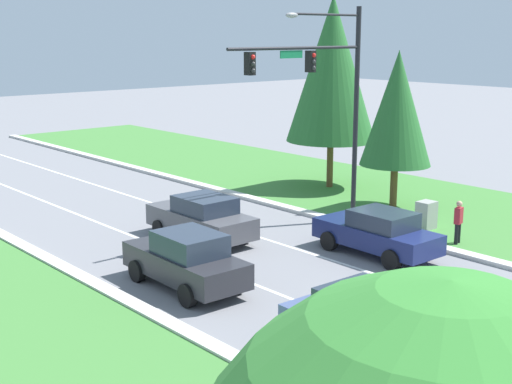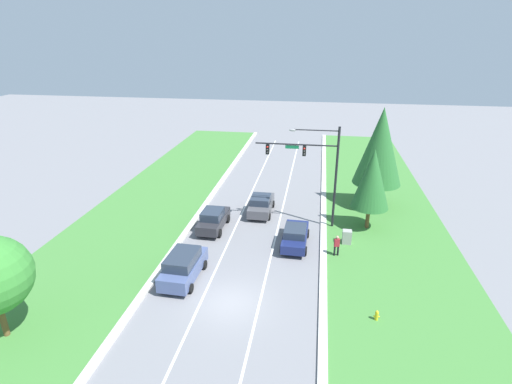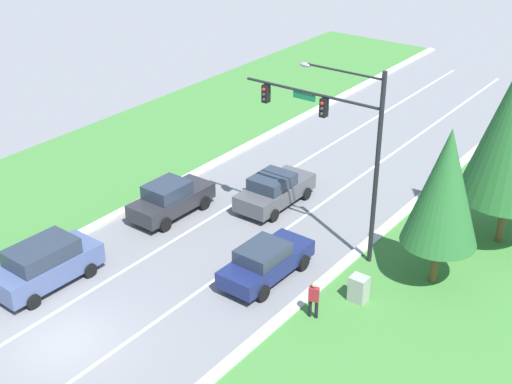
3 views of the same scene
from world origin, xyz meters
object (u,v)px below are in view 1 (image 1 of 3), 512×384
Objects in this scene: charcoal_sedan at (186,260)px; conifer_near_right_tree at (332,69)px; utility_cabinet at (426,216)px; conifer_far_right_tree at (397,109)px; graphite_sedan at (202,218)px; slate_blue_suv at (378,334)px; traffic_signal_mast at (326,85)px; navy_sedan at (378,232)px; pedestrian at (458,221)px.

conifer_near_right_tree is at bearing 28.14° from charcoal_sedan.
charcoal_sedan is 11.03m from utility_cabinet.
conifer_far_right_tree is at bearing 59.10° from utility_cabinet.
slate_blue_suv reaches higher than graphite_sedan.
traffic_signal_mast is at bearing 14.99° from charcoal_sedan.
graphite_sedan is (-3.51, 5.60, 0.03)m from navy_sedan.
graphite_sedan is 9.50m from pedestrian.
charcoal_sedan is at bearing -153.17° from conifer_near_right_tree.
traffic_signal_mast is at bearing -138.78° from conifer_near_right_tree.
slate_blue_suv is (-3.56, -11.41, 0.13)m from graphite_sedan.
navy_sedan is 3.35m from pedestrian.
graphite_sedan is at bearing 169.68° from conifer_far_right_tree.
traffic_signal_mast is at bearing 74.18° from navy_sedan.
conifer_near_right_tree is 1.36× the size of conifer_far_right_tree.
conifer_far_right_tree is (4.70, 0.20, -1.22)m from traffic_signal_mast.
graphite_sedan is at bearing -163.15° from conifer_near_right_tree.
conifer_far_right_tree is at bearing 38.95° from slate_blue_suv.
conifer_near_right_tree is (2.91, 7.93, 5.35)m from utility_cabinet.
pedestrian is at bearing 26.33° from slate_blue_suv.
slate_blue_suv is at bearing -143.04° from conifer_far_right_tree.
traffic_signal_mast is 7.67m from conifer_near_right_tree.
utility_cabinet is at bearing -3.39° from charcoal_sedan.
pedestrian is (3.13, -1.19, 0.11)m from navy_sedan.
conifer_near_right_tree reaches higher than utility_cabinet.
traffic_signal_mast is 6.52m from utility_cabinet.
conifer_near_right_tree is (3.77, 9.94, 5.01)m from pedestrian.
charcoal_sedan is 0.65× the size of conifer_far_right_tree.
slate_blue_suv is 11.19m from pedestrian.
graphite_sedan reaches higher than navy_sedan.
conifer_far_right_tree is (2.70, 5.09, 3.53)m from pedestrian.
charcoal_sedan is at bearing -30.39° from pedestrian.
charcoal_sedan reaches higher than navy_sedan.
navy_sedan is at bearing -57.70° from graphite_sedan.
slate_blue_suv is at bearing -130.77° from traffic_signal_mast.
navy_sedan is at bearing -168.36° from utility_cabinet.
charcoal_sedan is at bearing 167.34° from navy_sedan.
conifer_far_right_tree reaches higher than navy_sedan.
conifer_far_right_tree reaches higher than utility_cabinet.
navy_sedan reaches higher than utility_cabinet.
graphite_sedan is at bearing 147.48° from utility_cabinet.
conifer_near_right_tree is at bearing -125.07° from pedestrian.
charcoal_sedan reaches higher than utility_cabinet.
graphite_sedan is 11.95m from slate_blue_suv.
conifer_near_right_tree reaches higher than conifer_far_right_tree.
slate_blue_suv is 0.67× the size of conifer_far_right_tree.
charcoal_sedan is 0.48× the size of conifer_near_right_tree.
traffic_signal_mast is 5.14× the size of pedestrian.
utility_cabinet is at bearing -45.28° from traffic_signal_mast.
traffic_signal_mast is 13.41m from slate_blue_suv.
navy_sedan is at bearing -146.22° from conifer_far_right_tree.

